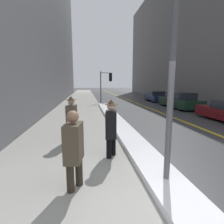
# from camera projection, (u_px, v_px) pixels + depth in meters

# --- Properties ---
(ground_plane) EXTENTS (160.00, 160.00, 0.00)m
(ground_plane) POSITION_uv_depth(u_px,v_px,m) (174.00, 217.00, 2.78)
(ground_plane) COLOR #38383A
(sidewalk_slab) EXTENTS (4.00, 80.00, 0.01)m
(sidewalk_slab) POSITION_uv_depth(u_px,v_px,m) (79.00, 105.00, 17.13)
(sidewalk_slab) COLOR #9E9B93
(sidewalk_slab) RESTS_ON ground
(road_centre_stripe) EXTENTS (0.16, 80.00, 0.00)m
(road_centre_stripe) POSITION_uv_depth(u_px,v_px,m) (138.00, 104.00, 18.00)
(road_centre_stripe) COLOR gold
(road_centre_stripe) RESTS_ON ground
(snow_bank_curb) EXTENTS (0.84, 16.15, 0.17)m
(snow_bank_curb) POSITION_uv_depth(u_px,v_px,m) (117.00, 122.00, 9.29)
(snow_bank_curb) COLOR white
(snow_bank_curb) RESTS_ON ground
(building_facade_right) EXTENTS (6.00, 36.00, 17.56)m
(building_facade_right) POSITION_uv_depth(u_px,v_px,m) (187.00, 36.00, 24.71)
(building_facade_right) COLOR slate
(building_facade_right) RESTS_ON ground
(lamp_post) EXTENTS (0.28, 0.28, 4.59)m
(lamp_post) POSITION_uv_depth(u_px,v_px,m) (173.00, 46.00, 3.19)
(lamp_post) COLOR #515156
(lamp_post) RESTS_ON ground
(traffic_light_near) EXTENTS (1.31, 0.43, 3.36)m
(traffic_light_near) POSITION_uv_depth(u_px,v_px,m) (107.00, 80.00, 18.92)
(traffic_light_near) COLOR #515156
(traffic_light_near) RESTS_ON ground
(pedestrian_trailing) EXTENTS (0.38, 0.56, 1.59)m
(pedestrian_trailing) POSITION_uv_depth(u_px,v_px,m) (74.00, 147.00, 3.38)
(pedestrian_trailing) COLOR #2A241B
(pedestrian_trailing) RESTS_ON ground
(pedestrian_in_glasses) EXTENTS (0.38, 0.74, 1.67)m
(pedestrian_in_glasses) POSITION_uv_depth(u_px,v_px,m) (111.00, 126.00, 4.91)
(pedestrian_in_glasses) COLOR black
(pedestrian_in_glasses) RESTS_ON ground
(pedestrian_in_fedora) EXTENTS (0.38, 0.55, 1.66)m
(pedestrian_in_fedora) POSITION_uv_depth(u_px,v_px,m) (72.00, 117.00, 6.25)
(pedestrian_in_fedora) COLOR #2A241B
(pedestrian_in_fedora) RESTS_ON ground
(parked_car_dark_green) EXTENTS (1.76, 4.78, 1.34)m
(parked_car_dark_green) POSITION_uv_depth(u_px,v_px,m) (179.00, 101.00, 15.02)
(parked_car_dark_green) COLOR black
(parked_car_dark_green) RESTS_ON ground
(parked_car_navy) EXTENTS (2.20, 4.46, 1.19)m
(parked_car_navy) POSITION_uv_depth(u_px,v_px,m) (156.00, 96.00, 20.78)
(parked_car_navy) COLOR navy
(parked_car_navy) RESTS_ON ground
(fire_hydrant) EXTENTS (0.20, 0.20, 0.70)m
(fire_hydrant) POSITION_uv_depth(u_px,v_px,m) (114.00, 113.00, 10.36)
(fire_hydrant) COLOR gold
(fire_hydrant) RESTS_ON ground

